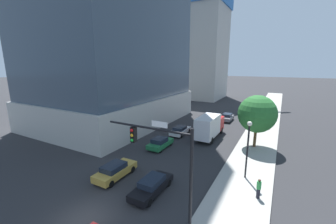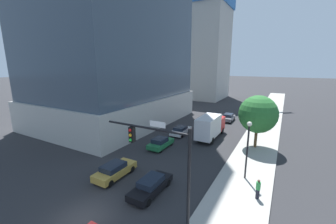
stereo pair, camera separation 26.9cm
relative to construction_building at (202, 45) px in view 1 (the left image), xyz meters
name	(u,v)px [view 1 (the left image)]	position (x,y,z in m)	size (l,w,h in m)	color
ground_plane	(84,221)	(12.38, -57.23, -16.55)	(400.00, 400.00, 0.00)	#28282B
sidewalk	(256,147)	(21.31, -37.23, -16.48)	(4.81, 120.00, 0.15)	#9E9B93
construction_building	(202,45)	(0.00, 0.00, 0.00)	(22.74, 15.72, 37.81)	#B2AFA8
traffic_light_pole	(164,156)	(17.47, -54.87, -11.53)	(6.24, 0.48, 7.06)	black
street_lamp	(248,141)	(21.27, -46.05, -12.77)	(0.44, 0.44, 5.50)	black
street_tree	(257,114)	(21.05, -37.40, -12.04)	(4.75, 4.75, 6.74)	brown
car_white	(180,130)	(10.30, -37.21, -15.88)	(1.79, 4.35, 1.30)	silver
car_green	(160,143)	(10.30, -43.31, -15.88)	(1.85, 4.03, 1.37)	#1E6638
car_black	(152,186)	(14.73, -52.16, -15.88)	(1.72, 4.63, 1.34)	black
car_gold	(115,170)	(10.30, -51.73, -15.84)	(1.81, 4.45, 1.42)	#AD8938
car_gray	(227,117)	(14.73, -25.62, -15.83)	(1.81, 4.03, 1.44)	slate
box_truck	(210,126)	(14.73, -36.63, -14.67)	(2.29, 7.55, 3.43)	#B21E1E
pedestrian_green_shirt	(259,188)	(22.69, -48.87, -15.56)	(0.34, 0.34, 1.66)	black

